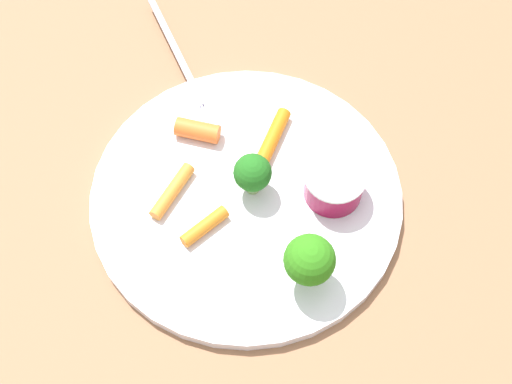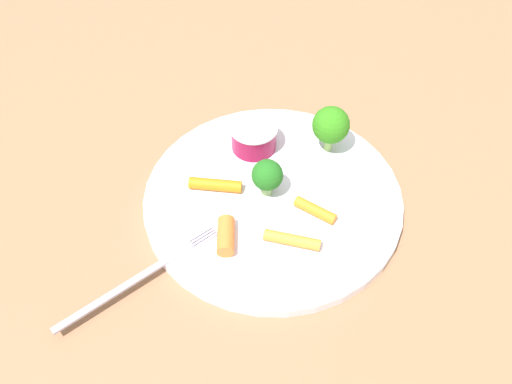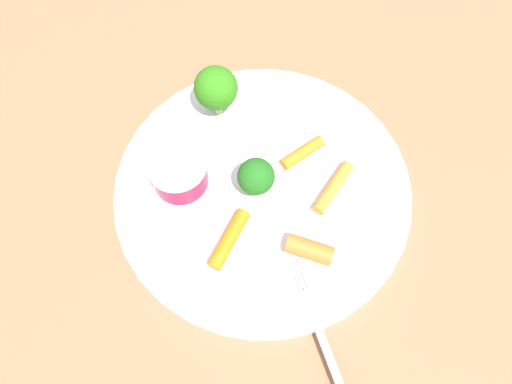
# 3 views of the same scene
# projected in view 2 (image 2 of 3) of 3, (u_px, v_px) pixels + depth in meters

# --- Properties ---
(ground_plane) EXTENTS (2.40, 2.40, 0.00)m
(ground_plane) POSITION_uv_depth(u_px,v_px,m) (273.00, 202.00, 0.61)
(ground_plane) COLOR #8F6445
(plate) EXTENTS (0.28, 0.28, 0.01)m
(plate) POSITION_uv_depth(u_px,v_px,m) (273.00, 199.00, 0.61)
(plate) COLOR white
(plate) RESTS_ON ground_plane
(sauce_cup) EXTENTS (0.05, 0.05, 0.03)m
(sauce_cup) POSITION_uv_depth(u_px,v_px,m) (250.00, 137.00, 0.64)
(sauce_cup) COLOR maroon
(sauce_cup) RESTS_ON plate
(broccoli_floret_0) EXTENTS (0.04, 0.04, 0.06)m
(broccoli_floret_0) POSITION_uv_depth(u_px,v_px,m) (331.00, 125.00, 0.62)
(broccoli_floret_0) COLOR #96C266
(broccoli_floret_0) RESTS_ON plate
(broccoli_floret_1) EXTENTS (0.03, 0.03, 0.05)m
(broccoli_floret_1) POSITION_uv_depth(u_px,v_px,m) (267.00, 176.00, 0.58)
(broccoli_floret_1) COLOR #88AD6A
(broccoli_floret_1) RESTS_ON plate
(carrot_stick_0) EXTENTS (0.04, 0.06, 0.01)m
(carrot_stick_0) POSITION_uv_depth(u_px,v_px,m) (290.00, 240.00, 0.56)
(carrot_stick_0) COLOR orange
(carrot_stick_0) RESTS_ON plate
(carrot_stick_1) EXTENTS (0.03, 0.06, 0.01)m
(carrot_stick_1) POSITION_uv_depth(u_px,v_px,m) (215.00, 185.00, 0.60)
(carrot_stick_1) COLOR orange
(carrot_stick_1) RESTS_ON plate
(carrot_stick_2) EXTENTS (0.04, 0.03, 0.02)m
(carrot_stick_2) POSITION_uv_depth(u_px,v_px,m) (226.00, 236.00, 0.56)
(carrot_stick_2) COLOR orange
(carrot_stick_2) RESTS_ON plate
(carrot_stick_3) EXTENTS (0.04, 0.04, 0.01)m
(carrot_stick_3) POSITION_uv_depth(u_px,v_px,m) (315.00, 210.00, 0.58)
(carrot_stick_3) COLOR orange
(carrot_stick_3) RESTS_ON plate
(fork) EXTENTS (0.08, 0.17, 0.00)m
(fork) POSITION_uv_depth(u_px,v_px,m) (142.00, 276.00, 0.53)
(fork) COLOR #B8B0C8
(fork) RESTS_ON plate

